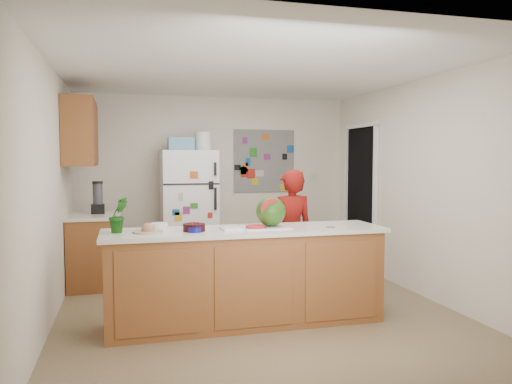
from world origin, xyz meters
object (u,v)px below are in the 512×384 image
object	(u,v)px
refrigerator	(189,211)
cherry_bowl	(194,227)
watermelon	(271,211)
person	(291,234)

from	to	relation	value
refrigerator	cherry_bowl	size ratio (longest dim) A/B	8.40
refrigerator	cherry_bowl	xyz separation A→B (m)	(-0.25, -2.42, 0.11)
watermelon	refrigerator	bearing A→B (deg)	102.09
cherry_bowl	person	bearing A→B (deg)	32.28
person	cherry_bowl	xyz separation A→B (m)	(-1.19, -0.75, 0.22)
refrigerator	watermelon	xyz separation A→B (m)	(0.50, -2.36, 0.23)
person	cherry_bowl	distance (m)	1.43
watermelon	cherry_bowl	xyz separation A→B (m)	(-0.75, -0.07, -0.12)
watermelon	cherry_bowl	distance (m)	0.77
watermelon	person	bearing A→B (deg)	57.57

